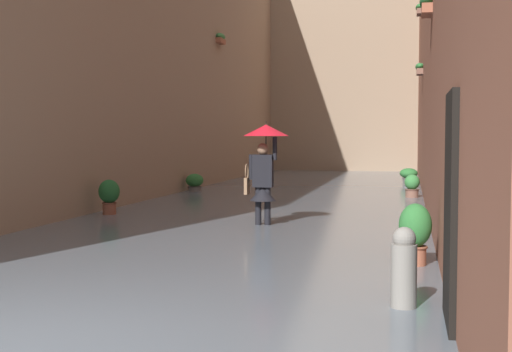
# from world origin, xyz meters

# --- Properties ---
(ground_plane) EXTENTS (73.52, 73.52, 0.00)m
(ground_plane) POSITION_xyz_m (0.00, -14.70, 0.00)
(ground_plane) COLOR #605B56
(flood_water) EXTENTS (8.01, 35.41, 0.10)m
(flood_water) POSITION_xyz_m (0.00, -14.70, 0.05)
(flood_water) COLOR slate
(flood_water) RESTS_ON ground_plane
(building_facade_right) EXTENTS (2.04, 33.41, 11.47)m
(building_facade_right) POSITION_xyz_m (4.51, -14.70, 5.73)
(building_facade_right) COLOR gray
(building_facade_right) RESTS_ON ground_plane
(building_facade_far) EXTENTS (10.81, 1.80, 12.68)m
(building_facade_far) POSITION_xyz_m (0.00, -30.31, 6.34)
(building_facade_far) COLOR gray
(building_facade_far) RESTS_ON ground_plane
(person_wading) EXTENTS (0.88, 0.88, 2.10)m
(person_wading) POSITION_xyz_m (-0.50, -8.08, 1.39)
(person_wading) COLOR black
(person_wading) RESTS_ON ground_plane
(potted_plant_far_right) EXTENTS (0.46, 0.46, 0.86)m
(potted_plant_far_right) POSITION_xyz_m (3.16, -9.12, 0.51)
(potted_plant_far_right) COLOR brown
(potted_plant_far_right) RESTS_ON ground_plane
(potted_plant_mid_left) EXTENTS (0.63, 0.63, 0.68)m
(potted_plant_mid_left) POSITION_xyz_m (-3.20, -20.18, 0.41)
(potted_plant_mid_left) COLOR #66605B
(potted_plant_mid_left) RESTS_ON ground_plane
(potted_plant_near_right) EXTENTS (0.55, 0.55, 0.65)m
(potted_plant_near_right) POSITION_xyz_m (3.25, -15.60, 0.36)
(potted_plant_near_right) COLOR #66605B
(potted_plant_near_right) RESTS_ON ground_plane
(potted_plant_far_left) EXTENTS (0.42, 0.42, 0.74)m
(potted_plant_far_left) POSITION_xyz_m (-3.30, -14.89, 0.40)
(potted_plant_far_left) COLOR brown
(potted_plant_far_left) RESTS_ON ground_plane
(potted_plant_near_left) EXTENTS (0.43, 0.43, 0.92)m
(potted_plant_near_left) POSITION_xyz_m (-3.30, -4.41, 0.53)
(potted_plant_near_left) COLOR #9E563D
(potted_plant_near_left) RESTS_ON ground_plane
(mooring_bollard) EXTENTS (0.26, 0.26, 0.91)m
(mooring_bollard) POSITION_xyz_m (-3.17, -2.05, 0.45)
(mooring_bollard) COLOR gray
(mooring_bollard) RESTS_ON ground_plane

